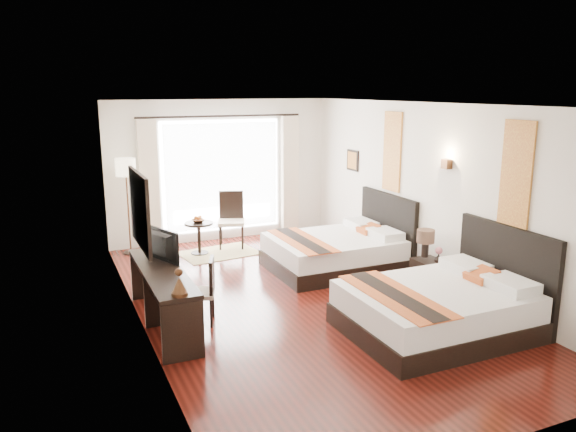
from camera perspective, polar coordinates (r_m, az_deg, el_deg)
name	(u,v)px	position (r m, az deg, el deg)	size (l,w,h in m)	color
floor	(300,300)	(8.25, 1.26, -8.57)	(4.50, 7.50, 0.01)	black
ceiling	(301,105)	(7.68, 1.36, 11.22)	(4.50, 7.50, 0.02)	white
wall_headboard	(431,194)	(9.02, 14.35, 2.18)	(0.01, 7.50, 2.80)	silver
wall_desk	(137,221)	(7.21, -15.07, -0.49)	(0.01, 7.50, 2.80)	silver
wall_window	(221,171)	(11.30, -6.80, 4.59)	(4.50, 0.01, 2.80)	silver
wall_entry	(498,294)	(4.85, 20.59, -7.38)	(4.50, 0.01, 2.80)	silver
window_glass	(222,176)	(11.30, -6.77, 4.08)	(2.40, 0.02, 2.20)	white
sheer_curtain	(222,176)	(11.24, -6.68, 4.04)	(2.30, 0.02, 2.10)	white
drape_left	(149,182)	(10.87, -13.93, 3.34)	(0.35, 0.14, 2.35)	beige
drape_right	(290,173)	(11.71, 0.19, 4.38)	(0.35, 0.14, 2.35)	beige
art_panel_near	(516,174)	(7.69, 22.18, 3.99)	(0.03, 0.50, 1.35)	#973816
art_panel_far	(392,152)	(9.79, 10.54, 6.44)	(0.03, 0.50, 1.35)	#973816
wall_sconce	(447,164)	(8.61, 15.81, 5.11)	(0.10, 0.14, 0.14)	#3F2716
mirror_frame	(140,210)	(7.11, -14.85, 0.57)	(0.04, 1.25, 0.95)	black
mirror_glass	(142,210)	(7.11, -14.65, 0.59)	(0.01, 1.12, 0.82)	white
bed_near	(442,307)	(7.40, 15.36, -8.86)	(2.25, 1.75, 1.27)	black
bed_far	(338,250)	(9.59, 5.15, -3.49)	(2.17, 1.69, 1.22)	black
nightstand	(429,275)	(8.86, 14.12, -5.81)	(0.39, 0.48, 0.46)	black
table_lamp	(426,238)	(8.75, 13.81, -2.21)	(0.27, 0.27, 0.42)	black
vase	(438,256)	(8.67, 15.04, -3.96)	(0.13, 0.13, 0.13)	black
console_desk	(163,297)	(7.47, -12.57, -8.08)	(0.50, 2.20, 0.76)	black
television	(156,245)	(7.66, -13.23, -2.90)	(0.76, 0.10, 0.44)	black
bronze_figurine	(179,284)	(6.38, -10.99, -6.77)	(0.19, 0.19, 0.28)	#3F2716
desk_chair	(200,303)	(7.51, -8.89, -8.74)	(0.52, 0.52, 0.87)	beige
floor_lamp	(126,173)	(10.55, -16.14, 4.18)	(0.36, 0.36, 1.78)	black
side_table	(199,238)	(10.50, -9.02, -2.24)	(0.52, 0.52, 0.60)	black
fruit_bowl	(198,221)	(10.41, -9.13, -0.50)	(0.24, 0.24, 0.06)	#413017
window_chair	(232,231)	(10.88, -5.76, -1.48)	(0.64, 0.64, 1.07)	beige
jute_rug	(219,253)	(10.57, -7.02, -3.74)	(1.38, 0.94, 0.01)	tan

